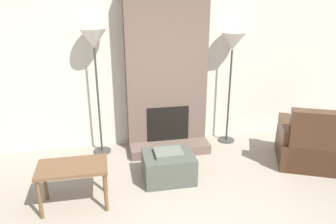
{
  "coord_description": "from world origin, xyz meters",
  "views": [
    {
      "loc": [
        -0.94,
        -2.41,
        2.41
      ],
      "look_at": [
        0.0,
        2.33,
        0.63
      ],
      "focal_mm": 35.0,
      "sensor_mm": 36.0,
      "label": 1
    }
  ],
  "objects_px": {
    "side_table": "(73,171)",
    "floor_lamp_left": "(94,44)",
    "ottoman": "(168,166)",
    "armchair": "(315,147)",
    "floor_lamp_right": "(233,46)"
  },
  "relations": [
    {
      "from": "ottoman",
      "to": "floor_lamp_right",
      "type": "distance_m",
      "value": 2.12
    },
    {
      "from": "floor_lamp_left",
      "to": "floor_lamp_right",
      "type": "relative_size",
      "value": 1.06
    },
    {
      "from": "side_table",
      "to": "floor_lamp_left",
      "type": "height_order",
      "value": "floor_lamp_left"
    },
    {
      "from": "ottoman",
      "to": "floor_lamp_right",
      "type": "xyz_separation_m",
      "value": [
        1.22,
        1.0,
        1.42
      ]
    },
    {
      "from": "ottoman",
      "to": "floor_lamp_right",
      "type": "relative_size",
      "value": 0.37
    },
    {
      "from": "ottoman",
      "to": "floor_lamp_left",
      "type": "xyz_separation_m",
      "value": [
        -0.88,
        1.0,
        1.51
      ]
    },
    {
      "from": "side_table",
      "to": "floor_lamp_right",
      "type": "distance_m",
      "value": 3.0
    },
    {
      "from": "floor_lamp_left",
      "to": "floor_lamp_right",
      "type": "xyz_separation_m",
      "value": [
        2.1,
        -0.0,
        -0.09
      ]
    },
    {
      "from": "armchair",
      "to": "side_table",
      "type": "xyz_separation_m",
      "value": [
        -3.37,
        -0.31,
        0.17
      ]
    },
    {
      "from": "floor_lamp_right",
      "to": "ottoman",
      "type": "bearing_deg",
      "value": -140.5
    },
    {
      "from": "armchair",
      "to": "ottoman",
      "type": "bearing_deg",
      "value": 23.11
    },
    {
      "from": "floor_lamp_left",
      "to": "side_table",
      "type": "bearing_deg",
      "value": -103.31
    },
    {
      "from": "side_table",
      "to": "floor_lamp_right",
      "type": "relative_size",
      "value": 0.44
    },
    {
      "from": "side_table",
      "to": "floor_lamp_left",
      "type": "distance_m",
      "value": 1.87
    },
    {
      "from": "side_table",
      "to": "floor_lamp_right",
      "type": "xyz_separation_m",
      "value": [
        2.42,
        1.35,
        1.16
      ]
    }
  ]
}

